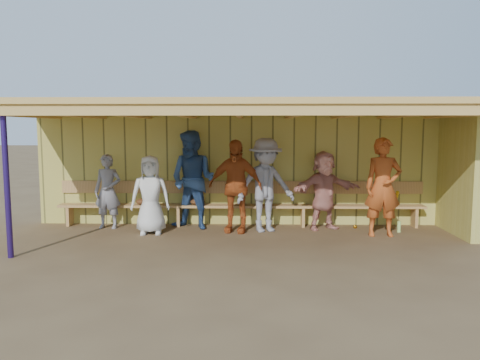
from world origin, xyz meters
name	(u,v)px	position (x,y,z in m)	size (l,w,h in m)	color
ground	(240,238)	(0.00, 0.00, 0.00)	(90.00, 90.00, 0.00)	brown
player_a	(108,191)	(-2.70, 0.81, 0.76)	(0.55, 0.36, 1.52)	gray
player_b	(150,195)	(-1.73, 0.34, 0.76)	(0.74, 0.48, 1.52)	silver
player_c	(193,180)	(-0.96, 0.81, 1.00)	(0.97, 0.75, 1.99)	#305086
player_d	(235,186)	(-0.10, 0.53, 0.91)	(1.07, 0.44, 1.82)	#B14C1C
player_e	(265,185)	(0.50, 0.59, 0.92)	(1.19, 0.69, 1.85)	gray
player_f	(324,190)	(1.68, 0.81, 0.79)	(1.47, 0.47, 1.59)	tan
player_g	(383,187)	(2.70, 0.25, 0.93)	(0.68, 0.45, 1.87)	#B64E1D
dugout_structure	(260,146)	(0.39, 0.69, 1.69)	(8.80, 3.20, 2.50)	#C5BB54
bench	(241,201)	(0.00, 1.12, 0.53)	(7.60, 0.34, 0.93)	tan
dugout_equipment	(204,203)	(-0.75, 0.99, 0.49)	(5.34, 0.62, 0.80)	gold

